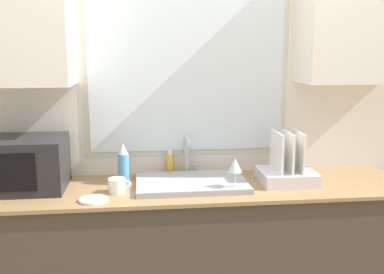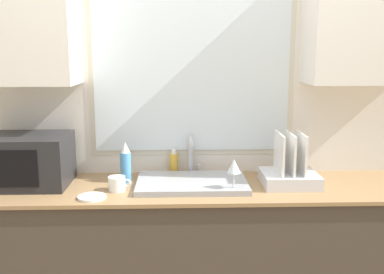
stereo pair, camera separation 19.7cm
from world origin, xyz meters
name	(u,v)px [view 1 (the left image)]	position (x,y,z in m)	size (l,w,h in m)	color
countertop	(193,262)	(0.00, 0.28, 0.46)	(2.42, 0.59, 0.91)	#42382D
wall_back	(188,89)	(0.00, 0.55, 1.42)	(6.00, 0.38, 2.60)	silver
sink_basin	(191,183)	(-0.01, 0.29, 0.92)	(0.60, 0.40, 0.03)	#9EA0A5
faucet	(188,152)	(0.00, 0.49, 1.05)	(0.08, 0.19, 0.24)	#B7B7BC
microwave	(21,164)	(-0.92, 0.33, 1.05)	(0.46, 0.36, 0.28)	#232326
dish_rack	(287,171)	(0.53, 0.29, 0.98)	(0.30, 0.28, 0.29)	silver
spray_bottle	(123,164)	(-0.38, 0.37, 1.02)	(0.06, 0.06, 0.23)	#4C99D8
soap_bottle	(170,164)	(-0.11, 0.53, 0.98)	(0.05, 0.05, 0.15)	gold
mug_near_sink	(117,186)	(-0.41, 0.21, 0.95)	(0.12, 0.09, 0.08)	white
wine_glass	(235,167)	(0.20, 0.14, 1.05)	(0.07, 0.07, 0.18)	silver
small_plate	(93,200)	(-0.52, 0.09, 0.92)	(0.14, 0.14, 0.01)	white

